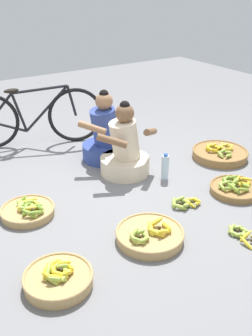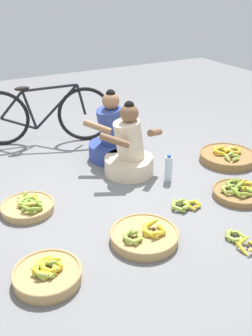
% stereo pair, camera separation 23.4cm
% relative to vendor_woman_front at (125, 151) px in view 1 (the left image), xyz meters
% --- Properties ---
extents(ground_plane, '(10.00, 10.00, 0.00)m').
position_rel_vendor_woman_front_xyz_m(ground_plane, '(-0.31, -0.30, -0.25)').
color(ground_plane, slate).
extents(vendor_woman_front, '(0.75, 0.52, 0.79)m').
position_rel_vendor_woman_front_xyz_m(vendor_woman_front, '(0.00, 0.00, 0.00)').
color(vendor_woman_front, beige).
rests_on(vendor_woman_front, ground).
extents(vendor_woman_behind, '(0.75, 0.52, 0.81)m').
position_rel_vendor_woman_front_xyz_m(vendor_woman_behind, '(0.01, 0.42, 0.01)').
color(vendor_woman_behind, '#334793').
rests_on(vendor_woman_behind, ground).
extents(bicycle_leaning, '(1.62, 0.61, 0.73)m').
position_rel_vendor_woman_front_xyz_m(bicycle_leaning, '(-0.52, 1.25, 0.10)').
color(bicycle_leaning, black).
rests_on(bicycle_leaning, ground).
extents(banana_basket_near_bicycle, '(0.48, 0.48, 0.15)m').
position_rel_vendor_woman_front_xyz_m(banana_basket_near_bicycle, '(-1.16, -0.22, -0.20)').
color(banana_basket_near_bicycle, tan).
rests_on(banana_basket_near_bicycle, ground).
extents(banana_basket_near_vendor, '(0.55, 0.55, 0.16)m').
position_rel_vendor_woman_front_xyz_m(banana_basket_near_vendor, '(-0.47, -1.09, -0.20)').
color(banana_basket_near_vendor, tan).
rests_on(banana_basket_near_vendor, ground).
extents(banana_basket_back_right, '(0.50, 0.50, 0.14)m').
position_rel_vendor_woman_front_xyz_m(banana_basket_back_right, '(0.68, -0.92, -0.21)').
color(banana_basket_back_right, olive).
rests_on(banana_basket_back_right, ground).
extents(banana_basket_back_center, '(0.49, 0.49, 0.16)m').
position_rel_vendor_woman_front_xyz_m(banana_basket_back_center, '(-1.28, -1.16, -0.20)').
color(banana_basket_back_center, tan).
rests_on(banana_basket_back_center, ground).
extents(banana_basket_mid_left, '(0.63, 0.63, 0.16)m').
position_rel_vendor_woman_front_xyz_m(banana_basket_mid_left, '(1.13, -0.27, -0.20)').
color(banana_basket_mid_left, olive).
rests_on(banana_basket_mid_left, ground).
extents(loose_bananas_front_center, '(0.18, 0.32, 0.08)m').
position_rel_vendor_woman_front_xyz_m(loose_bananas_front_center, '(0.19, -1.47, -0.23)').
color(loose_bananas_front_center, '#9EB747').
rests_on(loose_bananas_front_center, ground).
extents(loose_bananas_front_right, '(0.31, 0.22, 0.09)m').
position_rel_vendor_woman_front_xyz_m(loose_bananas_front_right, '(0.11, -0.85, -0.22)').
color(loose_bananas_front_right, '#9EB747').
rests_on(loose_bananas_front_right, ground).
extents(water_bottle, '(0.08, 0.08, 0.29)m').
position_rel_vendor_woman_front_xyz_m(water_bottle, '(0.27, -0.34, -0.12)').
color(water_bottle, silver).
rests_on(water_bottle, ground).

